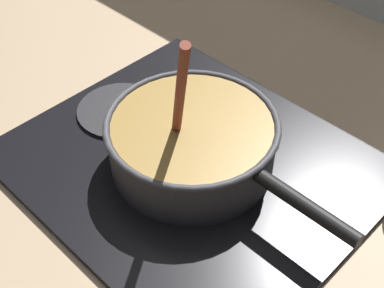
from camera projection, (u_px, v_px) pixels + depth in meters
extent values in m
cube|color=#9E8466|center=(94.00, 212.00, 0.84)|extent=(2.40, 1.60, 0.04)
cube|color=black|center=(192.00, 165.00, 0.88)|extent=(0.56, 0.48, 0.01)
torus|color=#592D0C|center=(192.00, 161.00, 0.87)|extent=(0.17, 0.17, 0.01)
cylinder|color=#262628|center=(120.00, 110.00, 0.96)|extent=(0.15, 0.15, 0.01)
cylinder|color=#38383D|center=(192.00, 144.00, 0.85)|extent=(0.26, 0.26, 0.08)
cylinder|color=olive|center=(192.00, 142.00, 0.84)|extent=(0.25, 0.25, 0.08)
torus|color=#38383D|center=(192.00, 124.00, 0.82)|extent=(0.27, 0.27, 0.01)
cylinder|color=black|center=(306.00, 206.00, 0.72)|extent=(0.17, 0.02, 0.02)
cylinder|color=#EDD88C|center=(190.00, 126.00, 0.83)|extent=(0.04, 0.04, 0.01)
cylinder|color=beige|center=(258.00, 133.00, 0.82)|extent=(0.04, 0.04, 0.01)
cylinder|color=#E5CC7A|center=(224.00, 122.00, 0.83)|extent=(0.04, 0.04, 0.01)
cylinder|color=#EDD88C|center=(164.00, 130.00, 0.82)|extent=(0.03, 0.03, 0.01)
cylinder|color=maroon|center=(180.00, 95.00, 0.72)|extent=(0.09, 0.06, 0.22)
cube|color=brown|center=(176.00, 133.00, 0.82)|extent=(0.05, 0.05, 0.01)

